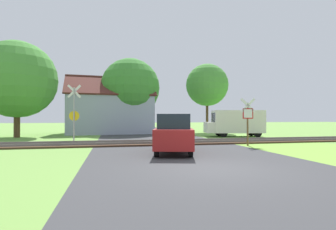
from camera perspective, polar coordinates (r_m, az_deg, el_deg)
ground_plane at (r=8.60m, az=9.79°, el=-11.43°), size 160.00×160.00×0.00m
road_asphalt at (r=10.45m, az=5.64°, el=-9.48°), size 8.27×80.00×0.01m
rail_track at (r=16.36m, az=-0.98°, el=-6.07°), size 60.00×2.60×0.22m
stop_sign_near at (r=15.81m, az=16.97°, el=-0.53°), size 0.86×0.22×2.77m
crossing_sign_far at (r=17.89m, az=-19.77°, el=0.85°), size 0.88×0.15×3.77m
house at (r=28.06m, az=-12.58°, el=0.43°), size 9.23×6.76×5.97m
tree_left at (r=25.06m, az=-29.99°, el=6.71°), size 6.32×6.32×7.94m
tree_center at (r=27.99m, az=-8.21°, el=5.86°), size 6.18×6.18×7.86m
tree_right at (r=29.53m, az=8.50°, el=6.46°), size 4.67×4.67×7.59m
mail_truck at (r=23.17m, az=14.50°, el=-1.52°), size 5.15×2.71×2.24m
parked_car at (r=12.09m, az=1.25°, el=-4.03°), size 2.54×4.27×1.78m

